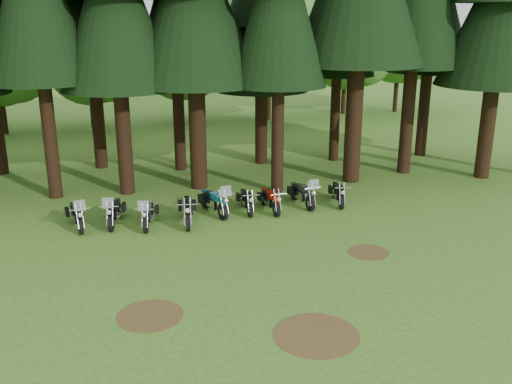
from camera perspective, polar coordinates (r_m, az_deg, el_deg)
ground at (r=18.02m, az=-1.36°, el=-8.05°), size 120.00×120.00×0.00m
pine_back_4 at (r=30.11m, az=0.56°, el=18.35°), size 4.94×4.94×13.78m
decid_2 at (r=41.34m, az=-24.18°, el=12.04°), size 6.72×6.53×8.40m
decid_3 at (r=41.16m, az=-16.01°, el=12.22°), size 6.12×5.95×7.65m
decid_4 at (r=42.65m, az=-7.29°, el=12.70°), size 5.93×5.76×7.41m
decid_5 at (r=43.28m, az=1.90°, el=15.37°), size 8.45×8.21×10.56m
decid_6 at (r=46.74m, az=9.43°, el=14.03°), size 7.06×6.86×8.82m
decid_7 at (r=48.54m, az=14.76°, el=15.03°), size 8.44×8.20×10.55m
dirt_patch_0 at (r=15.90m, az=-10.55°, el=-12.03°), size 1.80×1.80×0.01m
dirt_patch_1 at (r=19.82m, az=11.18°, el=-5.93°), size 1.40×1.40×0.01m
dirt_patch_2 at (r=14.89m, az=6.04°, el=-14.01°), size 2.20×2.20×0.01m
motorcycle_0 at (r=22.51m, az=-17.50°, el=-2.31°), size 0.72×2.22×1.39m
motorcycle_1 at (r=22.49m, az=-13.98°, el=-2.01°), size 0.67×2.24×1.41m
motorcycle_2 at (r=22.03m, az=-10.73°, el=-2.26°), size 0.68×2.12×1.33m
motorcycle_3 at (r=22.09m, az=-6.88°, el=-1.92°), size 0.44×2.35×0.95m
motorcycle_4 at (r=22.98m, az=-4.21°, el=-1.06°), size 0.90×2.32×1.47m
motorcycle_5 at (r=23.27m, az=-0.97°, el=-0.94°), size 0.31×2.06×0.84m
motorcycle_6 at (r=23.31m, az=1.42°, el=-0.88°), size 0.36×2.11×0.86m
motorcycle_7 at (r=24.04m, az=4.65°, el=-0.26°), size 0.57×2.27×1.43m
motorcycle_8 at (r=24.46m, az=8.21°, el=-0.19°), size 0.53×2.06×0.85m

